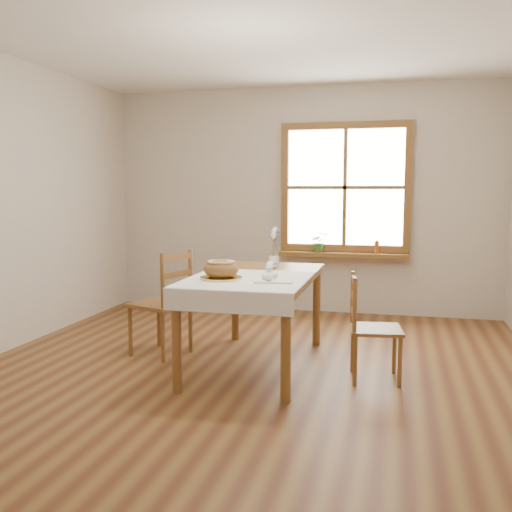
% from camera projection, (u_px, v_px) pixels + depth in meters
% --- Properties ---
extents(ground, '(5.00, 5.00, 0.00)m').
position_uv_depth(ground, '(247.00, 377.00, 4.37)').
color(ground, brown).
rests_on(ground, ground).
extents(room_walls, '(4.60, 5.10, 2.65)m').
position_uv_depth(room_walls, '(246.00, 151.00, 4.17)').
color(room_walls, beige).
rests_on(room_walls, ground).
extents(window, '(1.46, 0.08, 1.46)m').
position_uv_depth(window, '(345.00, 187.00, 6.46)').
color(window, brown).
rests_on(window, ground).
extents(window_sill, '(1.46, 0.20, 0.05)m').
position_uv_depth(window_sill, '(343.00, 255.00, 6.48)').
color(window_sill, brown).
rests_on(window_sill, ground).
extents(dining_table, '(0.90, 1.60, 0.75)m').
position_uv_depth(dining_table, '(256.00, 285.00, 4.58)').
color(dining_table, brown).
rests_on(dining_table, ground).
extents(table_linen, '(0.91, 0.99, 0.01)m').
position_uv_depth(table_linen, '(246.00, 280.00, 4.28)').
color(table_linen, white).
rests_on(table_linen, dining_table).
extents(chair_left, '(0.56, 0.54, 0.91)m').
position_uv_depth(chair_left, '(160.00, 302.00, 4.92)').
color(chair_left, brown).
rests_on(chair_left, ground).
extents(chair_right, '(0.44, 0.42, 0.80)m').
position_uv_depth(chair_right, '(376.00, 328.00, 4.26)').
color(chair_right, brown).
rests_on(chair_right, ground).
extents(bread_plate, '(0.40, 0.40, 0.02)m').
position_uv_depth(bread_plate, '(221.00, 278.00, 4.28)').
color(bread_plate, white).
rests_on(bread_plate, table_linen).
extents(bread_loaf, '(0.26, 0.26, 0.14)m').
position_uv_depth(bread_loaf, '(221.00, 267.00, 4.27)').
color(bread_loaf, olive).
rests_on(bread_loaf, bread_plate).
extents(egg_napkin, '(0.31, 0.27, 0.01)m').
position_uv_depth(egg_napkin, '(274.00, 280.00, 4.17)').
color(egg_napkin, white).
rests_on(egg_napkin, table_linen).
extents(eggs, '(0.24, 0.22, 0.05)m').
position_uv_depth(eggs, '(274.00, 276.00, 4.17)').
color(eggs, white).
rests_on(eggs, egg_napkin).
extents(salt_shaker, '(0.05, 0.05, 0.09)m').
position_uv_depth(salt_shaker, '(270.00, 267.00, 4.61)').
color(salt_shaker, white).
rests_on(salt_shaker, table_linen).
extents(pepper_shaker, '(0.06, 0.06, 0.09)m').
position_uv_depth(pepper_shaker, '(269.00, 269.00, 4.50)').
color(pepper_shaker, white).
rests_on(pepper_shaker, table_linen).
extents(flower_vase, '(0.11, 0.11, 0.09)m').
position_uv_depth(flower_vase, '(274.00, 262.00, 4.97)').
color(flower_vase, white).
rests_on(flower_vase, dining_table).
extents(lavender_bouquet, '(0.15, 0.15, 0.28)m').
position_uv_depth(lavender_bouquet, '(274.00, 241.00, 4.94)').
color(lavender_bouquet, '#725CA3').
rests_on(lavender_bouquet, flower_vase).
extents(potted_plant, '(0.27, 0.28, 0.18)m').
position_uv_depth(potted_plant, '(319.00, 244.00, 6.53)').
color(potted_plant, '#3D702D').
rests_on(potted_plant, window_sill).
extents(amber_bottle, '(0.06, 0.06, 0.15)m').
position_uv_depth(amber_bottle, '(377.00, 247.00, 6.38)').
color(amber_bottle, '#A1521D').
rests_on(amber_bottle, window_sill).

